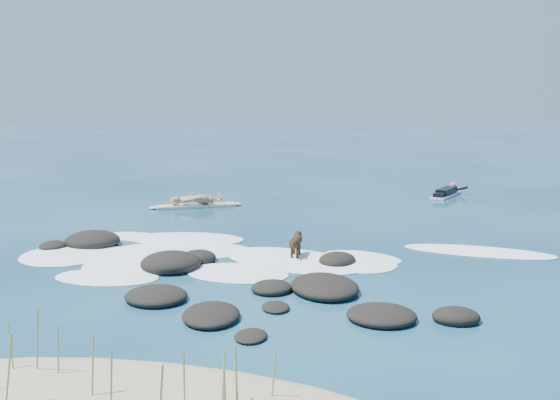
# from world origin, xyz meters

# --- Properties ---
(ground) EXTENTS (160.00, 160.00, 0.00)m
(ground) POSITION_xyz_m (0.00, 0.00, 0.00)
(ground) COLOR #0A2642
(ground) RESTS_ON ground
(dune_grass) EXTENTS (4.05, 2.02, 1.20)m
(dune_grass) POSITION_xyz_m (-0.07, -7.93, 0.60)
(dune_grass) COLOR olive
(dune_grass) RESTS_ON ground
(reef_rocks) EXTENTS (14.91, 6.66, 0.53)m
(reef_rocks) POSITION_xyz_m (0.24, -1.89, 0.10)
(reef_rocks) COLOR black
(reef_rocks) RESTS_ON ground
(breaking_foam) EXTENTS (13.64, 5.89, 0.12)m
(breaking_foam) POSITION_xyz_m (-1.37, 0.32, 0.01)
(breaking_foam) COLOR white
(breaking_foam) RESTS_ON ground
(standing_surfer_rig) EXTENTS (3.19, 1.91, 1.96)m
(standing_surfer_rig) POSITION_xyz_m (-4.47, 7.04, 0.77)
(standing_surfer_rig) COLOR beige
(standing_surfer_rig) RESTS_ON ground
(paddling_surfer_rig) EXTENTS (1.57, 2.68, 0.47)m
(paddling_surfer_rig) POSITION_xyz_m (4.61, 11.76, 0.16)
(paddling_surfer_rig) COLOR silver
(paddling_surfer_rig) RESTS_ON ground
(dog) EXTENTS (0.29, 1.04, 0.66)m
(dog) POSITION_xyz_m (0.56, 0.63, 0.44)
(dog) COLOR black
(dog) RESTS_ON ground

